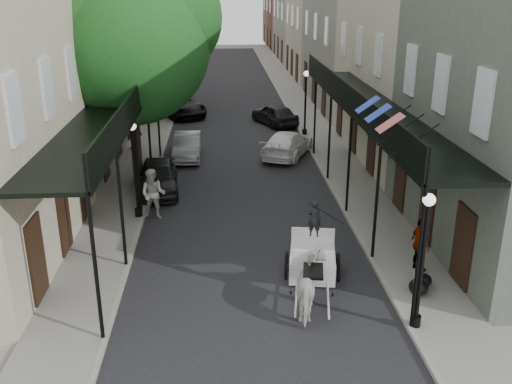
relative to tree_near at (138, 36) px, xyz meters
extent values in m
plane|color=gray|center=(4.20, -10.18, -6.49)|extent=(140.00, 140.00, 0.00)
cube|color=black|center=(4.20, 9.82, -6.48)|extent=(8.00, 90.00, 0.01)
cube|color=gray|center=(-0.80, 9.82, -6.43)|extent=(2.20, 90.00, 0.12)
cube|color=gray|center=(9.20, 9.82, -6.43)|extent=(2.20, 90.00, 0.12)
cube|color=#C0B19A|center=(-4.40, 19.82, -1.24)|extent=(5.00, 80.00, 10.50)
cube|color=gray|center=(12.80, 19.82, -1.24)|extent=(5.00, 80.00, 10.50)
cube|color=black|center=(-0.80, -3.18, -2.49)|extent=(2.20, 18.00, 0.12)
cube|color=black|center=(0.25, -3.18, -1.99)|extent=(0.06, 18.00, 1.00)
cylinder|color=black|center=(0.20, -12.18, -4.37)|extent=(0.10, 0.10, 4.00)
cylinder|color=black|center=(0.20, -4.18, -4.37)|extent=(0.10, 0.10, 4.00)
cylinder|color=black|center=(0.20, 3.82, -4.37)|extent=(0.10, 0.10, 4.00)
cube|color=black|center=(9.20, -3.18, -2.49)|extent=(2.20, 18.00, 0.12)
cube|color=black|center=(8.15, -3.18, -1.99)|extent=(0.06, 18.00, 1.00)
cylinder|color=black|center=(8.20, -12.18, -4.37)|extent=(0.10, 0.10, 4.00)
cylinder|color=black|center=(8.20, -4.18, -4.37)|extent=(0.10, 0.10, 4.00)
cylinder|color=black|center=(8.20, 3.82, -4.37)|extent=(0.10, 0.10, 4.00)
cylinder|color=#382619|center=(-0.40, -0.18, -3.57)|extent=(0.44, 0.44, 5.60)
sphere|color=#1A511B|center=(-0.40, -0.18, -0.29)|extent=(6.80, 6.80, 6.80)
sphere|color=#1A511B|center=(0.96, 0.42, 0.71)|extent=(5.10, 5.10, 5.10)
cylinder|color=#382619|center=(-0.40, 13.82, -3.85)|extent=(0.44, 0.44, 5.04)
sphere|color=#1A511B|center=(-0.40, 13.82, -0.91)|extent=(6.00, 6.00, 6.00)
sphere|color=#1A511B|center=(0.80, 14.42, -0.01)|extent=(4.50, 4.50, 4.50)
cylinder|color=black|center=(8.30, -12.18, -6.22)|extent=(0.28, 0.28, 0.30)
cylinder|color=black|center=(8.30, -12.18, -4.67)|extent=(0.12, 0.12, 3.40)
sphere|color=white|center=(8.30, -12.18, -2.82)|extent=(0.32, 0.32, 0.32)
cylinder|color=black|center=(0.10, -4.18, -6.22)|extent=(0.28, 0.28, 0.30)
cylinder|color=black|center=(0.10, -4.18, -4.67)|extent=(0.12, 0.12, 3.40)
sphere|color=white|center=(0.10, -4.18, -2.82)|extent=(0.32, 0.32, 0.32)
cylinder|color=black|center=(8.30, 7.82, -6.22)|extent=(0.28, 0.28, 0.30)
cylinder|color=black|center=(8.30, 7.82, -4.67)|extent=(0.12, 0.12, 3.40)
sphere|color=white|center=(8.30, 7.82, -2.82)|extent=(0.32, 0.32, 0.32)
imported|color=beige|center=(5.72, -11.18, -5.68)|extent=(1.17, 2.04, 1.63)
torus|color=black|center=(5.38, -8.23, -5.88)|extent=(0.29, 1.27, 1.27)
torus|color=black|center=(6.97, -8.49, -5.88)|extent=(0.29, 1.27, 1.27)
torus|color=black|center=(5.35, -9.62, -6.17)|extent=(0.17, 0.66, 0.66)
torus|color=black|center=(6.56, -9.82, -6.17)|extent=(0.17, 0.66, 0.66)
cube|color=silver|center=(6.14, -8.55, -5.45)|extent=(1.64, 1.97, 0.69)
cube|color=silver|center=(5.98, -9.57, -4.96)|extent=(1.25, 0.72, 0.12)
cube|color=silver|center=(5.94, -9.82, -4.67)|extent=(1.18, 0.28, 0.49)
imported|color=black|center=(5.98, -9.57, -4.35)|extent=(0.44, 0.33, 1.11)
imported|color=beige|center=(0.70, -4.16, -5.49)|extent=(1.08, 0.90, 1.99)
imported|color=gray|center=(-1.39, 5.39, -5.45)|extent=(1.35, 1.29, 1.84)
imported|color=gray|center=(9.39, -9.17, -5.49)|extent=(0.56, 1.07, 1.75)
imported|color=black|center=(0.60, -1.18, -5.80)|extent=(2.01, 4.18, 1.38)
imported|color=#97969B|center=(1.60, 3.82, -5.85)|extent=(1.36, 3.88, 1.28)
imported|color=black|center=(0.60, 13.82, -5.76)|extent=(4.32, 5.77, 1.46)
imported|color=white|center=(6.80, 3.82, -5.83)|extent=(3.49, 4.90, 1.32)
imported|color=black|center=(6.80, 10.76, -5.80)|extent=(3.08, 4.36, 1.38)
ellipsoid|color=black|center=(8.90, -10.62, -6.13)|extent=(0.57, 0.57, 0.48)
ellipsoid|color=black|center=(9.20, -10.17, -6.17)|extent=(0.50, 0.50, 0.40)
camera|label=1|loc=(3.28, -24.71, 2.14)|focal=40.00mm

